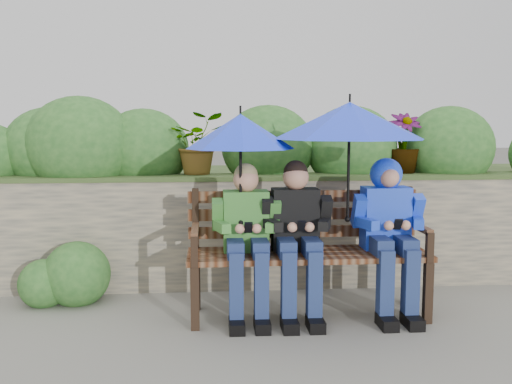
{
  "coord_description": "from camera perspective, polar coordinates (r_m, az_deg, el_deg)",
  "views": [
    {
      "loc": [
        -0.37,
        -4.42,
        1.49
      ],
      "look_at": [
        0.0,
        0.1,
        0.95
      ],
      "focal_mm": 40.0,
      "sensor_mm": 36.0,
      "label": 1
    }
  ],
  "objects": [
    {
      "name": "umbrella_left",
      "position": [
        4.28,
        -1.56,
        6.06
      ],
      "size": [
        0.82,
        0.82,
        0.9
      ],
      "color": "#1736F0",
      "rests_on": "ground"
    },
    {
      "name": "boy_right",
      "position": [
        4.55,
        13.16,
        -2.98
      ],
      "size": [
        0.55,
        0.66,
        1.23
      ],
      "color": "#0F13C5",
      "rests_on": "ground"
    },
    {
      "name": "boy_left",
      "position": [
        4.35,
        -0.93,
        -4.07
      ],
      "size": [
        0.52,
        0.61,
        1.19
      ],
      "color": "#407E30",
      "rests_on": "ground"
    },
    {
      "name": "park_bench",
      "position": [
        4.51,
        5.07,
        -5.14
      ],
      "size": [
        1.86,
        0.55,
        0.98
      ],
      "color": "black",
      "rests_on": "ground"
    },
    {
      "name": "ground",
      "position": [
        4.68,
        0.1,
        -11.77
      ],
      "size": [
        60.0,
        60.0,
        0.0
      ],
      "primitive_type": "plane",
      "color": "slate",
      "rests_on": "ground"
    },
    {
      "name": "boy_middle",
      "position": [
        4.38,
        4.13,
        -3.88
      ],
      "size": [
        0.54,
        0.62,
        1.21
      ],
      "color": "black",
      "rests_on": "ground"
    },
    {
      "name": "umbrella_right",
      "position": [
        4.37,
        9.33,
        7.05
      ],
      "size": [
        1.17,
        1.17,
        0.97
      ],
      "color": "#1736F0",
      "rests_on": "ground"
    },
    {
      "name": "garden_backdrop",
      "position": [
        6.05,
        -1.62,
        -1.06
      ],
      "size": [
        8.0,
        2.88,
        1.82
      ],
      "color": "#5F5B52",
      "rests_on": "ground"
    }
  ]
}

